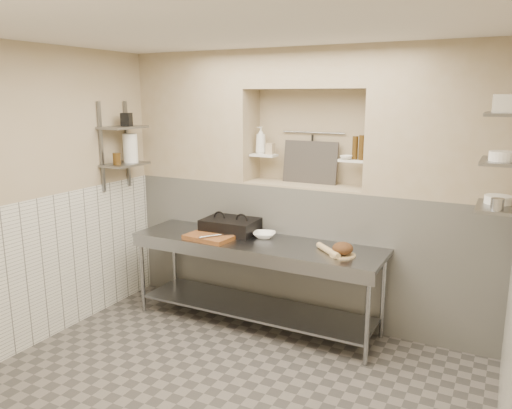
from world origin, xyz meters
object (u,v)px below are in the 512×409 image
Objects in this scene: rolling_pin at (328,250)px; bread_loaf at (343,248)px; panini_press at (231,226)px; mixing_bowl at (264,235)px; prep_table at (255,266)px; bottle_soap at (261,140)px; cutting_board at (210,237)px; bowl_alcove at (346,157)px; jug_left at (130,148)px.

bread_loaf is at bearing -2.75° from rolling_pin.
panini_press is 2.51× the size of mixing_bowl.
bottle_soap is at bearing 111.36° from prep_table.
bottle_soap is at bearing 72.54° from cutting_board.
bottle_soap is at bearing 148.74° from rolling_pin.
mixing_bowl is 1.14m from bowl_alcove.
bowl_alcove is (0.97, -0.05, -0.13)m from bottle_soap.
bottle_soap is at bearing 121.39° from mixing_bowl.
rolling_pin is 0.15m from bread_loaf.
mixing_bowl is at bearing 32.06° from cutting_board.
panini_press is 1.32m from bread_loaf.
mixing_bowl reaches higher than cutting_board.
bottle_soap reaches higher than prep_table.
panini_press is 1.40m from bowl_alcove.
bowl_alcove is (1.20, 0.66, 0.81)m from cutting_board.
jug_left is at bearing 179.94° from rolling_pin.
mixing_bowl is 0.74× the size of jug_left.
cutting_board is at bearing -176.35° from bread_loaf.
prep_table is 0.33m from mixing_bowl.
bread_loaf reaches higher than cutting_board.
cutting_board is at bearing -107.46° from bottle_soap.
prep_table is 0.54m from cutting_board.
prep_table is at bearing 177.22° from bread_loaf.
panini_press is 1.21× the size of cutting_board.
jug_left reaches higher than mixing_bowl.
bowl_alcove reaches higher than panini_press.
rolling_pin is (1.23, 0.09, 0.01)m from cutting_board.
panini_press is 1.41m from jug_left.
mixing_bowl is 0.61× the size of rolling_pin.
bread_loaf is (1.37, 0.09, 0.05)m from cutting_board.
cutting_board is at bearing -151.06° from bowl_alcove.
jug_left reaches higher than panini_press.
bowl_alcove is at bearing 13.97° from jug_left.
cutting_board is 1.24m from rolling_pin.
panini_press is 1.53× the size of rolling_pin.
rolling_pin is at bearing -86.43° from bowl_alcove.
mixing_bowl is 0.79× the size of bottle_soap.
jug_left is at bearing -172.66° from mixing_bowl.
bowl_alcove is at bearing 26.80° from mixing_bowl.
prep_table is at bearing -68.64° from bottle_soap.
jug_left is (-2.45, 0.01, 0.80)m from bread_loaf.
rolling_pin is at bearing -31.26° from bottle_soap.
bowl_alcove is (0.75, 0.53, 1.09)m from prep_table.
cutting_board is 1.37m from jug_left.
bowl_alcove is at bearing 28.94° from cutting_board.
prep_table is 1.42m from bowl_alcove.
rolling_pin is at bearing 177.25° from bread_loaf.
mixing_bowl is 0.79m from rolling_pin.
jug_left is (-1.30, -0.61, -0.09)m from bottle_soap.
bottle_soap is at bearing 25.19° from jug_left.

